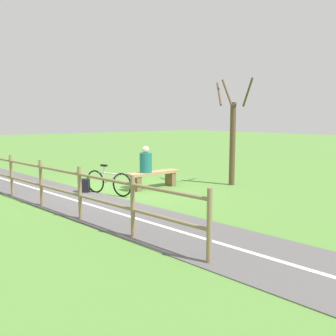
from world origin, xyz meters
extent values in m
plane|color=#548438|center=(0.00, 0.00, 0.00)|extent=(80.00, 80.00, 0.00)
cube|color=#565454|center=(1.09, 4.00, 0.01)|extent=(5.89, 36.00, 0.02)
cube|color=silver|center=(1.09, 4.00, 0.02)|extent=(3.60, 31.82, 0.00)
cube|color=#A88456|center=(-1.13, 0.27, 0.47)|extent=(1.74, 0.41, 0.08)
cube|color=brown|center=(-1.78, 0.26, 0.21)|extent=(0.16, 0.35, 0.43)
cube|color=brown|center=(-0.47, 0.27, 0.21)|extent=(0.16, 0.35, 0.43)
cylinder|color=#1E6B66|center=(-0.83, 0.27, 0.80)|extent=(0.37, 0.37, 0.59)
sphere|color=beige|center=(-0.83, 0.27, 1.19)|extent=(0.21, 0.21, 0.21)
torus|color=black|center=(0.28, 0.72, 0.32)|extent=(0.25, 0.63, 0.65)
torus|color=black|center=(0.59, -0.21, 0.32)|extent=(0.25, 0.63, 0.65)
cylinder|color=silver|center=(0.43, 0.26, 0.60)|extent=(0.30, 0.80, 0.04)
cylinder|color=silver|center=(0.39, 0.39, 0.46)|extent=(0.23, 0.58, 0.31)
cylinder|color=silver|center=(0.48, 0.12, 0.70)|extent=(0.03, 0.03, 0.20)
cube|color=black|center=(0.48, 0.12, 0.81)|extent=(0.14, 0.22, 0.05)
cube|color=black|center=(0.82, -0.42, 0.20)|extent=(0.34, 0.33, 0.40)
cube|color=black|center=(0.74, -0.51, 0.14)|extent=(0.17, 0.16, 0.18)
cylinder|color=#847051|center=(2.54, -1.30, 0.56)|extent=(0.08, 0.08, 1.12)
cylinder|color=#847051|center=(2.33, 0.38, 0.56)|extent=(0.08, 0.08, 1.12)
cylinder|color=#847051|center=(2.12, 2.05, 0.56)|extent=(0.08, 0.08, 1.12)
cylinder|color=#847051|center=(1.92, 3.73, 0.56)|extent=(0.08, 0.08, 1.12)
cylinder|color=#847051|center=(1.71, 5.40, 0.56)|extent=(0.08, 0.08, 1.12)
cylinder|color=#847051|center=(2.23, 1.22, 0.95)|extent=(1.10, 8.38, 0.06)
cylinder|color=#847051|center=(2.23, 1.22, 0.50)|extent=(1.10, 8.38, 0.06)
cylinder|color=brown|center=(-3.38, 1.38, 1.30)|extent=(0.18, 0.18, 2.59)
cylinder|color=brown|center=(-3.74, 1.63, 2.89)|extent=(0.57, 0.80, 0.85)
cylinder|color=brown|center=(-3.03, 1.09, 2.85)|extent=(0.64, 0.77, 0.77)
cylinder|color=brown|center=(-3.13, 1.32, 2.89)|extent=(0.19, 0.56, 0.82)
camera|label=1|loc=(5.34, 8.96, 2.10)|focal=38.80mm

